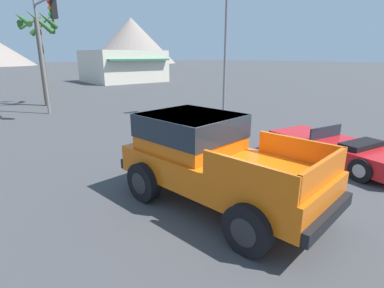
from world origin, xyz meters
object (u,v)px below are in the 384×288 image
object	(u,v)px
orange_pickup_truck	(209,155)
traffic_light_main	(46,36)
red_convertible_car	(337,149)
palm_tree_tall	(39,34)
street_lamp_post	(226,22)

from	to	relation	value
orange_pickup_truck	traffic_light_main	bearing A→B (deg)	82.42
red_convertible_car	traffic_light_main	distance (m)	14.78
palm_tree_tall	street_lamp_post	bearing A→B (deg)	-58.44
red_convertible_car	orange_pickup_truck	bearing A→B (deg)	-178.63
street_lamp_post	palm_tree_tall	bearing A→B (deg)	121.56
traffic_light_main	street_lamp_post	size ratio (longest dim) A/B	0.74
street_lamp_post	red_convertible_car	bearing A→B (deg)	-108.59
traffic_light_main	street_lamp_post	distance (m)	9.38
orange_pickup_truck	red_convertible_car	bearing A→B (deg)	-14.65
red_convertible_car	traffic_light_main	world-z (taller)	traffic_light_main
traffic_light_main	palm_tree_tall	world-z (taller)	traffic_light_main
street_lamp_post	orange_pickup_truck	bearing A→B (deg)	-137.63
red_convertible_car	street_lamp_post	bearing A→B (deg)	80.99
traffic_light_main	orange_pickup_truck	bearing A→B (deg)	-1.14
palm_tree_tall	orange_pickup_truck	bearing A→B (deg)	-93.57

